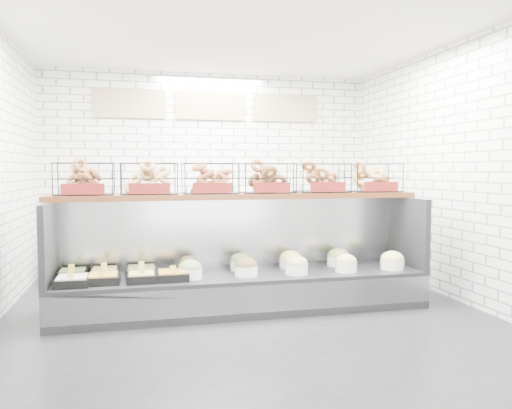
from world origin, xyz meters
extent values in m
plane|color=black|center=(0.00, 0.00, 0.00)|extent=(5.50, 5.50, 0.00)
cube|color=white|center=(0.00, 2.75, 1.50)|extent=(5.00, 0.02, 3.00)
cube|color=white|center=(2.50, 0.00, 1.50)|extent=(0.02, 5.50, 3.00)
cube|color=white|center=(0.00, 0.00, 3.00)|extent=(5.00, 5.50, 0.02)
cube|color=#C5AD89|center=(-1.20, 2.72, 2.50)|extent=(1.05, 0.03, 0.42)
cube|color=#C5AD89|center=(0.00, 2.72, 2.50)|extent=(1.05, 0.03, 0.42)
cube|color=#C5AD89|center=(1.20, 2.72, 2.50)|extent=(1.05, 0.03, 0.42)
cube|color=black|center=(0.00, 0.30, 0.20)|extent=(4.00, 0.90, 0.40)
cube|color=#93969B|center=(0.00, -0.14, 0.22)|extent=(4.00, 0.03, 0.28)
cube|color=#93969B|center=(0.00, 0.71, 0.80)|extent=(4.00, 0.08, 0.80)
cube|color=black|center=(-1.97, 0.30, 0.80)|extent=(0.06, 0.90, 0.80)
cube|color=black|center=(1.97, 0.30, 0.80)|extent=(0.06, 0.90, 0.80)
cube|color=black|center=(-1.74, 0.09, 0.44)|extent=(0.32, 0.32, 0.08)
cube|color=silver|center=(-1.74, 0.09, 0.48)|extent=(0.28, 0.28, 0.04)
cube|color=#EBD951|center=(-1.74, -0.02, 0.53)|extent=(0.06, 0.01, 0.08)
cube|color=black|center=(-1.77, 0.43, 0.44)|extent=(0.28, 0.28, 0.08)
cube|color=#85984D|center=(-1.77, 0.43, 0.48)|extent=(0.24, 0.24, 0.04)
cube|color=#EBD951|center=(-1.77, 0.34, 0.53)|extent=(0.06, 0.01, 0.08)
cube|color=black|center=(-1.45, 0.14, 0.44)|extent=(0.32, 0.32, 0.08)
cube|color=gold|center=(-1.45, 0.14, 0.48)|extent=(0.27, 0.27, 0.04)
cube|color=#EBD951|center=(-1.45, 0.03, 0.53)|extent=(0.06, 0.01, 0.08)
cube|color=black|center=(-1.46, 0.44, 0.44)|extent=(0.28, 0.28, 0.08)
cube|color=tan|center=(-1.46, 0.44, 0.48)|extent=(0.24, 0.24, 0.04)
cube|color=#EBD951|center=(-1.46, 0.34, 0.53)|extent=(0.06, 0.01, 0.08)
cube|color=black|center=(-1.08, 0.11, 0.44)|extent=(0.29, 0.29, 0.08)
cube|color=#E6CC75|center=(-1.08, 0.11, 0.48)|extent=(0.25, 0.25, 0.04)
cube|color=#EBD951|center=(-1.08, 0.01, 0.53)|extent=(0.06, 0.01, 0.08)
cube|color=black|center=(-1.08, 0.43, 0.44)|extent=(0.32, 0.32, 0.08)
cube|color=olive|center=(-1.08, 0.43, 0.48)|extent=(0.28, 0.28, 0.04)
cube|color=#EBD951|center=(-1.08, 0.32, 0.53)|extent=(0.06, 0.01, 0.08)
cube|color=black|center=(-0.78, 0.13, 0.44)|extent=(0.32, 0.32, 0.08)
cube|color=orange|center=(-0.78, 0.13, 0.48)|extent=(0.27, 0.27, 0.04)
cube|color=#EBD951|center=(-0.78, 0.02, 0.53)|extent=(0.06, 0.01, 0.08)
cylinder|color=white|center=(-0.59, 0.15, 0.46)|extent=(0.25, 0.25, 0.11)
ellipsoid|color=#73934B|center=(-0.59, 0.15, 0.52)|extent=(0.24, 0.24, 0.17)
cylinder|color=white|center=(-0.58, 0.44, 0.46)|extent=(0.22, 0.22, 0.11)
ellipsoid|color=brown|center=(-0.58, 0.44, 0.52)|extent=(0.21, 0.21, 0.15)
cylinder|color=white|center=(0.00, 0.14, 0.46)|extent=(0.24, 0.24, 0.11)
ellipsoid|color=brown|center=(0.00, 0.14, 0.52)|extent=(0.24, 0.24, 0.17)
cylinder|color=white|center=(0.00, 0.46, 0.46)|extent=(0.23, 0.23, 0.11)
ellipsoid|color=olive|center=(0.00, 0.46, 0.52)|extent=(0.23, 0.23, 0.16)
cylinder|color=white|center=(0.55, 0.11, 0.46)|extent=(0.25, 0.25, 0.11)
ellipsoid|color=tan|center=(0.55, 0.11, 0.52)|extent=(0.24, 0.24, 0.17)
cylinder|color=white|center=(0.59, 0.45, 0.46)|extent=(0.25, 0.25, 0.11)
ellipsoid|color=#F1D37B|center=(0.59, 0.45, 0.52)|extent=(0.25, 0.25, 0.17)
cylinder|color=white|center=(1.12, 0.10, 0.46)|extent=(0.24, 0.24, 0.11)
ellipsoid|color=#D5B883|center=(1.12, 0.10, 0.52)|extent=(0.23, 0.23, 0.16)
cylinder|color=white|center=(1.18, 0.46, 0.46)|extent=(0.26, 0.26, 0.11)
ellipsoid|color=#8A9B4F|center=(1.18, 0.46, 0.52)|extent=(0.25, 0.25, 0.18)
cylinder|color=white|center=(1.69, 0.11, 0.46)|extent=(0.27, 0.27, 0.11)
ellipsoid|color=#DCD870|center=(1.69, 0.11, 0.52)|extent=(0.26, 0.26, 0.18)
cube|color=#49220F|center=(0.00, 0.52, 1.23)|extent=(4.10, 0.50, 0.06)
cube|color=black|center=(-1.64, 0.52, 1.43)|extent=(0.60, 0.38, 0.34)
cube|color=maroon|center=(-1.64, 0.32, 1.33)|extent=(0.42, 0.02, 0.11)
cube|color=black|center=(-0.99, 0.52, 1.43)|extent=(0.60, 0.38, 0.34)
cube|color=maroon|center=(-0.99, 0.32, 1.33)|extent=(0.42, 0.02, 0.11)
cube|color=black|center=(-0.33, 0.52, 1.43)|extent=(0.60, 0.38, 0.34)
cube|color=maroon|center=(-0.33, 0.32, 1.33)|extent=(0.42, 0.02, 0.11)
cube|color=black|center=(0.33, 0.52, 1.43)|extent=(0.60, 0.38, 0.34)
cube|color=maroon|center=(0.33, 0.32, 1.33)|extent=(0.42, 0.02, 0.11)
cube|color=black|center=(0.99, 0.52, 1.43)|extent=(0.60, 0.38, 0.34)
cube|color=maroon|center=(0.99, 0.32, 1.33)|extent=(0.42, 0.02, 0.11)
cube|color=black|center=(1.64, 0.52, 1.43)|extent=(0.60, 0.38, 0.34)
cube|color=maroon|center=(1.64, 0.32, 1.33)|extent=(0.42, 0.02, 0.11)
cube|color=#93969B|center=(0.00, 2.43, 0.45)|extent=(4.00, 0.60, 0.90)
cube|color=black|center=(-1.45, 2.41, 1.02)|extent=(0.40, 0.30, 0.24)
cube|color=silver|center=(-0.65, 2.40, 0.99)|extent=(0.35, 0.28, 0.18)
cylinder|color=#C6313E|center=(0.26, 2.45, 1.01)|extent=(0.09, 0.09, 0.22)
cube|color=black|center=(1.45, 2.48, 1.05)|extent=(0.30, 0.30, 0.30)
camera|label=1|loc=(-1.11, -4.96, 1.52)|focal=35.00mm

